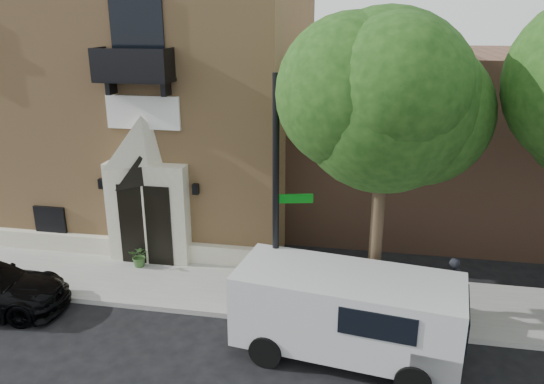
% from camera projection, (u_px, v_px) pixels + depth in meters
% --- Properties ---
extents(ground, '(120.00, 120.00, 0.00)m').
position_uv_depth(ground, '(147.00, 311.00, 14.48)').
color(ground, black).
rests_on(ground, ground).
extents(sidewalk, '(42.00, 3.00, 0.15)m').
position_uv_depth(sidewalk, '(199.00, 285.00, 15.68)').
color(sidewalk, gray).
rests_on(sidewalk, ground).
extents(church, '(12.20, 11.01, 9.30)m').
position_uv_depth(church, '(148.00, 95.00, 20.92)').
color(church, tan).
rests_on(church, ground).
extents(neighbour_building, '(18.00, 8.00, 6.40)m').
position_uv_depth(neighbour_building, '(540.00, 141.00, 19.78)').
color(neighbour_building, brown).
rests_on(neighbour_building, ground).
extents(street_tree_left, '(4.97, 4.38, 7.77)m').
position_uv_depth(street_tree_left, '(387.00, 100.00, 11.89)').
color(street_tree_left, '#38281C').
rests_on(street_tree_left, sidewalk).
extents(cargo_van, '(5.39, 2.76, 2.10)m').
position_uv_depth(cargo_van, '(355.00, 313.00, 12.18)').
color(cargo_van, silver).
rests_on(cargo_van, ground).
extents(street_sign, '(1.12, 0.98, 6.29)m').
position_uv_depth(street_sign, '(277.00, 202.00, 13.02)').
color(street_sign, black).
rests_on(street_sign, sidewalk).
extents(fire_hydrant, '(0.44, 0.35, 0.77)m').
position_uv_depth(fire_hydrant, '(337.00, 308.00, 13.62)').
color(fire_hydrant, '#BC2709').
rests_on(fire_hydrant, sidewalk).
extents(dumpster, '(2.34, 1.82, 1.34)m').
position_uv_depth(dumpster, '(379.00, 294.00, 13.67)').
color(dumpster, '#103C1A').
rests_on(dumpster, sidewalk).
extents(planter, '(0.67, 0.60, 0.70)m').
position_uv_depth(planter, '(140.00, 256.00, 16.60)').
color(planter, '#355B29').
rests_on(planter, sidewalk).
extents(pedestrian_near, '(0.69, 0.62, 1.58)m').
position_uv_depth(pedestrian_near, '(451.00, 286.00, 13.89)').
color(pedestrian_near, black).
rests_on(pedestrian_near, sidewalk).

